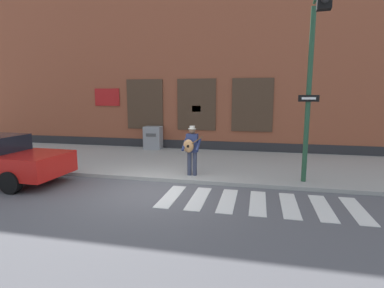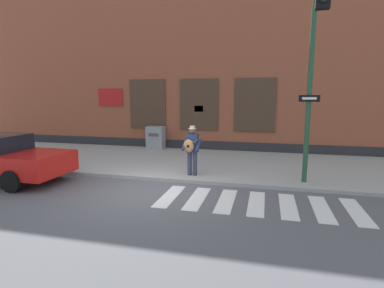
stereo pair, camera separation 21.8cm
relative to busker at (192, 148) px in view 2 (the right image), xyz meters
name	(u,v)px [view 2 (the right image)]	position (x,y,z in m)	size (l,w,h in m)	color
ground_plane	(150,191)	(-0.88, -1.63, -1.07)	(160.00, 160.00, 0.00)	#56565B
sidewalk	(184,162)	(-0.88, 2.23, -1.01)	(28.00, 5.63, 0.12)	#9E9E99
building_backdrop	(207,68)	(-0.89, 7.04, 3.25)	(28.00, 4.06, 8.66)	brown
crosswalk	(256,203)	(2.22, -1.88, -1.07)	(5.20, 1.90, 0.01)	silver
busker	(192,148)	(0.00, 0.00, 0.00)	(0.71, 0.53, 1.69)	#33384C
traffic_light	(314,56)	(3.56, -0.85, 2.76)	(0.60, 2.63, 5.42)	#234C33
utility_box	(156,138)	(-3.04, 4.59, -0.38)	(0.87, 0.62, 1.14)	gray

